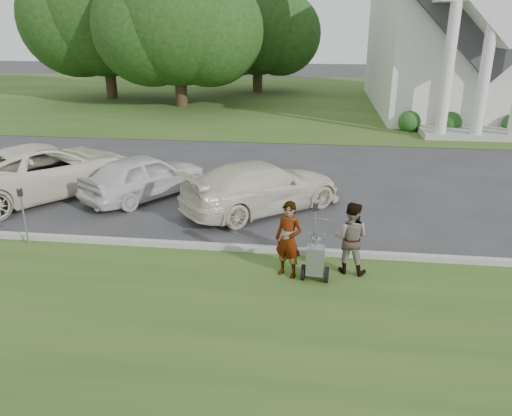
% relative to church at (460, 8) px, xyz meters
% --- Properties ---
extents(ground, '(120.00, 120.00, 0.00)m').
position_rel_church_xyz_m(ground, '(-9.00, -23.11, -5.94)').
color(ground, '#333335').
rests_on(ground, ground).
extents(grass_strip, '(80.00, 7.00, 0.01)m').
position_rel_church_xyz_m(grass_strip, '(-9.00, -26.11, -5.93)').
color(grass_strip, '#2E4E1A').
rests_on(grass_strip, ground).
extents(church_lawn, '(80.00, 30.00, 0.01)m').
position_rel_church_xyz_m(church_lawn, '(-9.00, 3.89, -5.93)').
color(church_lawn, '#2E4E1A').
rests_on(church_lawn, ground).
extents(curb, '(80.00, 0.18, 0.15)m').
position_rel_church_xyz_m(curb, '(-9.00, -22.56, -5.86)').
color(curb, '#9E9E93').
rests_on(curb, ground).
extents(church, '(9.19, 19.00, 24.10)m').
position_rel_church_xyz_m(church, '(0.00, 0.00, 0.00)').
color(church, white).
rests_on(church, ground).
extents(tree_left, '(10.63, 8.40, 9.71)m').
position_rel_church_xyz_m(tree_left, '(-17.01, -1.13, -0.83)').
color(tree_left, '#332316').
rests_on(tree_left, ground).
extents(tree_far, '(11.64, 9.20, 10.73)m').
position_rel_church_xyz_m(tree_far, '(-23.01, 1.87, -0.25)').
color(tree_far, '#332316').
rests_on(tree_far, ground).
extents(tree_back, '(9.61, 7.60, 8.89)m').
position_rel_church_xyz_m(tree_back, '(-13.01, 6.87, -1.21)').
color(tree_back, '#332316').
rests_on(tree_back, ground).
extents(striping_cart, '(0.60, 1.16, 1.05)m').
position_rel_church_xyz_m(striping_cart, '(-7.95, -23.79, -5.49)').
color(striping_cart, black).
rests_on(striping_cart, ground).
extents(person_left, '(0.72, 0.62, 1.66)m').
position_rel_church_xyz_m(person_left, '(-8.53, -23.65, -5.11)').
color(person_left, '#999999').
rests_on(person_left, ground).
extents(person_right, '(0.89, 0.77, 1.60)m').
position_rel_church_xyz_m(person_right, '(-7.23, -23.31, -5.14)').
color(person_right, '#999999').
rests_on(person_right, ground).
extents(parking_meter_near, '(0.11, 0.10, 1.51)m').
position_rel_church_xyz_m(parking_meter_near, '(-8.00, -23.07, -4.99)').
color(parking_meter_near, gray).
rests_on(parking_meter_near, ground).
extents(parking_meter_far, '(0.11, 0.09, 1.46)m').
position_rel_church_xyz_m(parking_meter_far, '(-14.97, -22.84, -5.02)').
color(parking_meter_far, gray).
rests_on(parking_meter_far, ground).
extents(car_a, '(5.65, 6.26, 1.62)m').
position_rel_church_xyz_m(car_a, '(-16.38, -19.18, -5.13)').
color(car_a, '#EDE4C9').
rests_on(car_a, ground).
extents(car_b, '(3.63, 4.25, 1.38)m').
position_rel_church_xyz_m(car_b, '(-13.28, -19.03, -5.25)').
color(car_b, silver).
rests_on(car_b, ground).
extents(car_c, '(4.99, 4.63, 1.41)m').
position_rel_church_xyz_m(car_c, '(-9.54, -19.68, -5.23)').
color(car_c, beige).
rests_on(car_c, ground).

